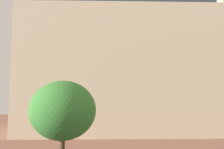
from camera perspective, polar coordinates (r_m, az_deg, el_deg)
name	(u,v)px	position (r m, az deg, el deg)	size (l,w,h in m)	color
landmark_building	(123,62)	(34.77, 2.64, 2.92)	(26.98, 14.19, 34.12)	beige
tree_curb_far	(63,110)	(15.78, -11.42, -8.26)	(4.16, 4.16, 5.60)	#4C3823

